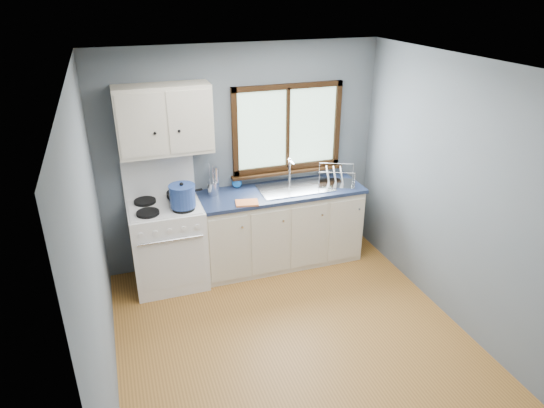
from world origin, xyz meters
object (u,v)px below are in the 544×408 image
object	(u,v)px
skillet	(179,194)
stockpot	(182,196)
gas_range	(168,242)
utensil_crock	(213,188)
sink	(295,193)
dish_rack	(335,179)
thermos	(216,180)
base_cabinets	(280,230)

from	to	relation	value
skillet	stockpot	distance (m)	0.28
gas_range	utensil_crock	distance (m)	0.76
sink	utensil_crock	xyz separation A→B (m)	(-0.93, 0.12, 0.14)
sink	dish_rack	distance (m)	0.50
utensil_crock	dish_rack	bearing A→B (deg)	-6.07
stockpot	thermos	bearing A→B (deg)	39.98
stockpot	utensil_crock	size ratio (longest dim) A/B	0.94
sink	dish_rack	world-z (taller)	sink
stockpot	utensil_crock	world-z (taller)	utensil_crock
sink	utensil_crock	size ratio (longest dim) A/B	2.29
skillet	thermos	world-z (taller)	thermos
utensil_crock	base_cabinets	bearing A→B (deg)	-9.11
sink	dish_rack	xyz separation A→B (m)	(0.49, -0.03, 0.12)
thermos	dish_rack	bearing A→B (deg)	-9.53
base_cabinets	sink	size ratio (longest dim) A/B	2.20
gas_range	stockpot	world-z (taller)	gas_range
base_cabinets	thermos	distance (m)	0.98
dish_rack	thermos	bearing A→B (deg)	-165.36
gas_range	dish_rack	bearing A→B (deg)	-0.33
stockpot	utensil_crock	xyz separation A→B (m)	(0.37, 0.28, -0.08)
stockpot	utensil_crock	distance (m)	0.47
thermos	skillet	bearing A→B (deg)	-167.56
base_cabinets	skillet	size ratio (longest dim) A/B	4.40
skillet	dish_rack	bearing A→B (deg)	-16.34
stockpot	base_cabinets	bearing A→B (deg)	8.18
thermos	dish_rack	distance (m)	1.38
base_cabinets	dish_rack	xyz separation A→B (m)	(0.67, -0.03, 0.57)
sink	base_cabinets	bearing A→B (deg)	179.87
base_cabinets	stockpot	size ratio (longest dim) A/B	5.37
base_cabinets	thermos	world-z (taller)	thermos
skillet	thermos	xyz separation A→B (m)	(0.43, 0.09, 0.08)
sink	stockpot	distance (m)	1.33
sink	utensil_crock	bearing A→B (deg)	172.60
base_cabinets	sink	world-z (taller)	sink
sink	thermos	distance (m)	0.92
gas_range	thermos	size ratio (longest dim) A/B	4.71
base_cabinets	stockpot	distance (m)	1.32
dish_rack	gas_range	bearing A→B (deg)	-156.17
sink	stockpot	world-z (taller)	stockpot
thermos	gas_range	bearing A→B (deg)	-160.42
utensil_crock	thermos	distance (m)	0.12
base_cabinets	sink	distance (m)	0.48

